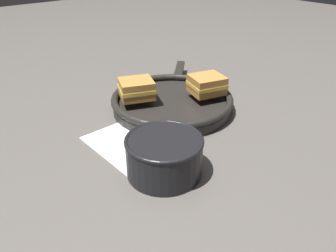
% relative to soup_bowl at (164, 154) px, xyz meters
% --- Properties ---
extents(ground_plane, '(4.00, 4.00, 0.00)m').
position_rel_soup_bowl_xyz_m(ground_plane, '(-0.11, 0.10, -0.04)').
color(ground_plane, '#56514C').
extents(napkin, '(0.21, 0.18, 0.00)m').
position_rel_soup_bowl_xyz_m(napkin, '(-0.12, 0.02, -0.04)').
color(napkin, white).
rests_on(napkin, ground_plane).
extents(soup_bowl, '(0.15, 0.15, 0.08)m').
position_rel_soup_bowl_xyz_m(soup_bowl, '(0.00, 0.00, 0.00)').
color(soup_bowl, black).
rests_on(soup_bowl, ground_plane).
extents(spoon, '(0.14, 0.11, 0.01)m').
position_rel_soup_bowl_xyz_m(spoon, '(-0.10, -0.00, -0.04)').
color(spoon, silver).
rests_on(spoon, napkin).
extents(skillet, '(0.37, 0.38, 0.04)m').
position_rel_soup_bowl_xyz_m(skillet, '(-0.20, 0.19, -0.02)').
color(skillet, black).
rests_on(skillet, ground_plane).
extents(sandwich_near_left, '(0.10, 0.10, 0.05)m').
position_rel_soup_bowl_xyz_m(sandwich_near_left, '(-0.15, 0.27, 0.02)').
color(sandwich_near_left, '#B27A38').
rests_on(sandwich_near_left, skillet).
extents(sandwich_near_right, '(0.10, 0.11, 0.05)m').
position_rel_soup_bowl_xyz_m(sandwich_near_right, '(-0.25, 0.11, 0.02)').
color(sandwich_near_right, '#B27A38').
rests_on(sandwich_near_right, skillet).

